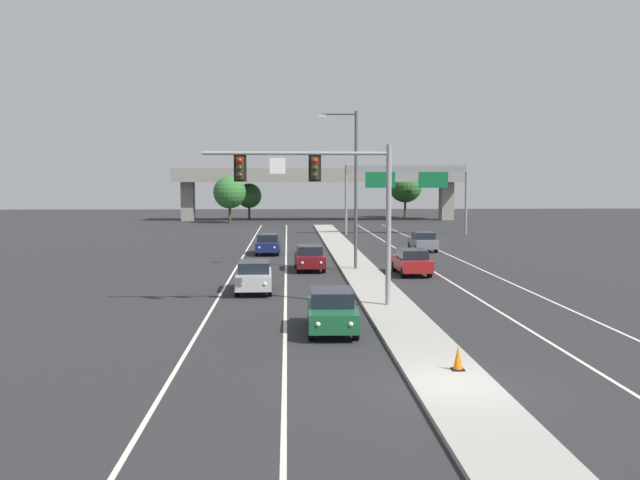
# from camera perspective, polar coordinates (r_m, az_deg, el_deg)

# --- Properties ---
(ground_plane) EXTENTS (260.00, 260.00, 0.00)m
(ground_plane) POSITION_cam_1_polar(r_m,az_deg,el_deg) (20.43, 10.71, -11.59)
(ground_plane) COLOR #28282B
(median_island) EXTENTS (2.40, 110.00, 0.15)m
(median_island) POSITION_cam_1_polar(r_m,az_deg,el_deg) (37.78, 4.40, -3.89)
(median_island) COLOR #9E9B93
(median_island) RESTS_ON ground
(lane_stripe_oncoming_center) EXTENTS (0.14, 100.00, 0.01)m
(lane_stripe_oncoming_center) POSITION_cam_1_polar(r_m,az_deg,el_deg) (44.44, -2.74, -2.69)
(lane_stripe_oncoming_center) COLOR silver
(lane_stripe_oncoming_center) RESTS_ON ground
(lane_stripe_receding_center) EXTENTS (0.14, 100.00, 0.01)m
(lane_stripe_receding_center) POSITION_cam_1_polar(r_m,az_deg,el_deg) (45.40, 9.22, -2.59)
(lane_stripe_receding_center) COLOR silver
(lane_stripe_receding_center) RESTS_ON ground
(edge_stripe_left) EXTENTS (0.14, 100.00, 0.01)m
(edge_stripe_left) POSITION_cam_1_polar(r_m,az_deg,el_deg) (44.57, -6.99, -2.70)
(edge_stripe_left) COLOR silver
(edge_stripe_left) RESTS_ON ground
(edge_stripe_right) EXTENTS (0.14, 100.00, 0.01)m
(edge_stripe_right) POSITION_cam_1_polar(r_m,az_deg,el_deg) (46.19, 13.23, -2.53)
(edge_stripe_right) COLOR silver
(edge_stripe_right) RESTS_ON ground
(overhead_signal_mast) EXTENTS (8.38, 0.44, 7.20)m
(overhead_signal_mast) POSITION_cam_1_polar(r_m,az_deg,el_deg) (31.78, 0.65, 4.10)
(overhead_signal_mast) COLOR gray
(overhead_signal_mast) RESTS_ON median_island
(street_lamp_median) EXTENTS (2.58, 0.28, 10.00)m
(street_lamp_median) POSITION_cam_1_polar(r_m,az_deg,el_deg) (45.49, 2.61, 4.79)
(street_lamp_median) COLOR #4C4C51
(street_lamp_median) RESTS_ON median_island
(car_oncoming_green) EXTENTS (1.90, 4.50, 1.58)m
(car_oncoming_green) POSITION_cam_1_polar(r_m,az_deg,el_deg) (27.30, 0.95, -5.61)
(car_oncoming_green) COLOR #195633
(car_oncoming_green) RESTS_ON ground
(car_oncoming_silver) EXTENTS (1.92, 4.51, 1.58)m
(car_oncoming_silver) POSITION_cam_1_polar(r_m,az_deg,el_deg) (37.13, -5.30, -2.89)
(car_oncoming_silver) COLOR #B7B7BC
(car_oncoming_silver) RESTS_ON ground
(car_oncoming_darkred) EXTENTS (1.92, 4.51, 1.58)m
(car_oncoming_darkred) POSITION_cam_1_polar(r_m,az_deg,el_deg) (46.09, -0.84, -1.40)
(car_oncoming_darkred) COLOR #5B0F14
(car_oncoming_darkred) RESTS_ON ground
(car_oncoming_navy) EXTENTS (1.88, 4.50, 1.58)m
(car_oncoming_navy) POSITION_cam_1_polar(r_m,az_deg,el_deg) (56.37, -4.17, -0.30)
(car_oncoming_navy) COLOR #141E4C
(car_oncoming_navy) RESTS_ON ground
(car_receding_red) EXTENTS (1.92, 4.51, 1.58)m
(car_receding_red) POSITION_cam_1_polar(r_m,az_deg,el_deg) (44.17, 7.32, -1.70)
(car_receding_red) COLOR maroon
(car_receding_red) RESTS_ON ground
(car_receding_grey) EXTENTS (1.82, 4.47, 1.58)m
(car_receding_grey) POSITION_cam_1_polar(r_m,az_deg,el_deg) (59.39, 8.21, -0.08)
(car_receding_grey) COLOR slate
(car_receding_grey) RESTS_ON ground
(traffic_cone_median_nose) EXTENTS (0.36, 0.36, 0.74)m
(traffic_cone_median_nose) POSITION_cam_1_polar(r_m,az_deg,el_deg) (21.69, 10.96, -9.24)
(traffic_cone_median_nose) COLOR black
(traffic_cone_median_nose) RESTS_ON median_island
(highway_sign_gantry) EXTENTS (13.28, 0.42, 7.50)m
(highway_sign_gantry) POSITION_cam_1_polar(r_m,az_deg,el_deg) (77.27, 6.93, 4.99)
(highway_sign_gantry) COLOR gray
(highway_sign_gantry) RESTS_ON ground
(overpass_bridge) EXTENTS (42.40, 6.40, 7.65)m
(overpass_bridge) POSITION_cam_1_polar(r_m,az_deg,el_deg) (105.77, -0.14, 4.72)
(overpass_bridge) COLOR gray
(overpass_bridge) RESTS_ON ground
(tree_far_right_b) EXTENTS (5.39, 5.39, 7.79)m
(tree_far_right_b) POSITION_cam_1_polar(r_m,az_deg,el_deg) (114.34, 6.83, 4.34)
(tree_far_right_b) COLOR #4C3823
(tree_far_right_b) RESTS_ON ground
(tree_far_left_a) EXTENTS (4.50, 4.50, 6.52)m
(tree_far_left_a) POSITION_cam_1_polar(r_m,az_deg,el_deg) (99.16, -7.23, 3.80)
(tree_far_left_a) COLOR #4C3823
(tree_far_left_a) RESTS_ON ground
(tree_far_left_b) EXTENTS (3.79, 3.79, 5.48)m
(tree_far_left_b) POSITION_cam_1_polar(r_m,az_deg,el_deg) (109.62, -5.69, 3.54)
(tree_far_left_b) COLOR #4C3823
(tree_far_left_b) RESTS_ON ground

